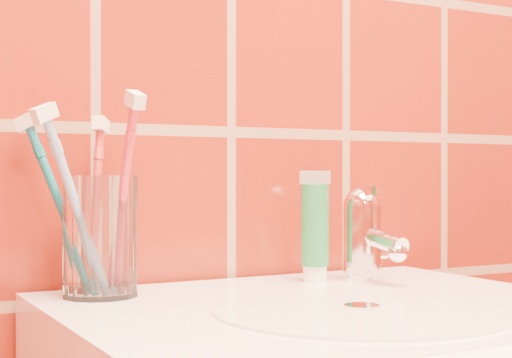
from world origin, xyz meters
TOP-DOWN VIEW (x-y plane):
  - glass_tumbler at (-0.20, 1.12)m, footprint 0.10×0.10m
  - toothpaste_tube at (0.07, 1.11)m, footprint 0.04×0.04m
  - faucet at (0.14, 1.09)m, footprint 0.05×0.11m
  - toothbrush_0 at (-0.19, 1.09)m, footprint 0.04×0.16m
  - toothbrush_1 at (-0.20, 1.14)m, footprint 0.09×0.11m
  - toothbrush_2 at (-0.24, 1.10)m, footprint 0.15×0.13m
  - toothbrush_3 at (-0.24, 1.14)m, footprint 0.17×0.17m

SIDE VIEW (x-z plane):
  - faucet at x=0.14m, z-range 0.85..0.97m
  - toothpaste_tube at x=0.07m, z-range 0.85..0.99m
  - glass_tumbler at x=-0.20m, z-range 0.85..0.98m
  - toothbrush_1 at x=-0.20m, z-range 0.84..1.06m
  - toothbrush_3 at x=-0.24m, z-range 0.84..1.06m
  - toothbrush_2 at x=-0.24m, z-range 0.84..1.06m
  - toothbrush_0 at x=-0.19m, z-range 0.84..1.08m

